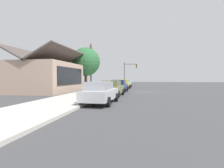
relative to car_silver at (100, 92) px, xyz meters
name	(u,v)px	position (x,y,z in m)	size (l,w,h in m)	color
ground_plane	(140,92)	(11.80, -2.72, -0.82)	(120.00, 120.00, 0.00)	#424244
sidewalk_curb	(99,91)	(11.80, 2.88, -0.74)	(60.00, 4.20, 0.16)	beige
car_silver	(100,92)	(0.00, 0.00, 0.00)	(4.79, 2.14, 1.59)	silver
car_olive	(112,88)	(5.66, 0.08, 0.00)	(4.45, 2.20, 1.59)	olive
car_navy	(119,86)	(11.29, 0.07, 0.00)	(4.46, 2.15, 1.59)	navy
car_mustard	(123,84)	(16.70, 0.10, 0.00)	(4.65, 2.00, 1.59)	gold
car_seafoam	(126,83)	(22.14, 0.16, 0.00)	(4.51, 2.16, 1.59)	#9ED1BC
storefront_building	(48,76)	(9.68, 9.26, 1.22)	(10.50, 6.73, 5.62)	tan
shade_tree	(86,62)	(16.70, 6.29, 3.68)	(4.71, 4.71, 6.86)	brown
traffic_light_main	(129,70)	(27.17, -0.18, 2.68)	(0.37, 2.79, 5.20)	#383833
utility_pole_wooden	(91,65)	(17.01, 5.48, 3.11)	(1.80, 0.24, 7.50)	brown
fire_hydrant_red	(95,92)	(4.24, 1.48, -0.32)	(0.22, 0.22, 0.71)	red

